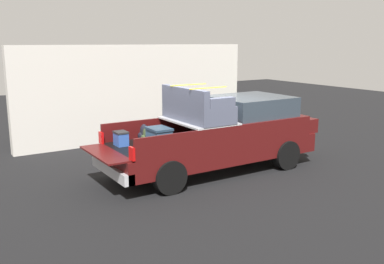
{
  "coord_description": "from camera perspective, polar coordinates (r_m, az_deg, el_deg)",
  "views": [
    {
      "loc": [
        -6.13,
        -8.72,
        3.29
      ],
      "look_at": [
        -0.6,
        0.0,
        1.1
      ],
      "focal_mm": 40.04,
      "sensor_mm": 36.0,
      "label": 1
    }
  ],
  "objects": [
    {
      "name": "ground_plane",
      "position": [
        11.16,
        2.61,
        -5.19
      ],
      "size": [
        40.0,
        40.0,
        0.0
      ],
      "primitive_type": "plane",
      "color": "black"
    },
    {
      "name": "building_facade",
      "position": [
        14.58,
        -7.25,
        5.2
      ],
      "size": [
        8.2,
        0.36,
        3.19
      ],
      "primitive_type": "cube",
      "color": "silver",
      "rests_on": "ground_plane"
    },
    {
      "name": "pickup_truck",
      "position": [
        11.11,
        4.14,
        -0.18
      ],
      "size": [
        6.05,
        2.06,
        2.23
      ],
      "color": "#470F0F",
      "rests_on": "ground_plane"
    },
    {
      "name": "trash_can",
      "position": [
        16.02,
        7.6,
        1.82
      ],
      "size": [
        0.6,
        0.6,
        0.98
      ],
      "color": "#1E592D",
      "rests_on": "ground_plane"
    }
  ]
}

